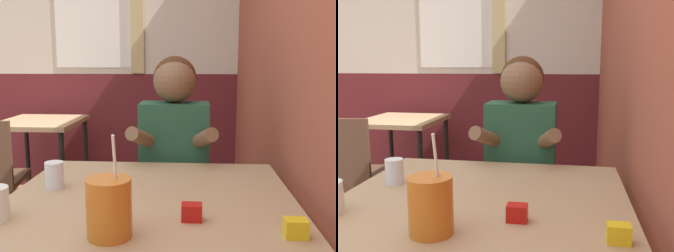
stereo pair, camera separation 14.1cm
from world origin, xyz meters
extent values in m
cube|color=#9E4C38|center=(1.20, 1.30, 1.35)|extent=(0.06, 4.60, 2.70)
cube|color=maroon|center=(0.00, 2.63, 0.55)|extent=(5.33, 0.06, 1.10)
cube|color=white|center=(-0.16, 2.59, 1.55)|extent=(0.70, 0.01, 0.78)
cube|color=tan|center=(0.25, 2.58, 1.55)|extent=(0.12, 0.02, 0.88)
cube|color=tan|center=(0.62, 0.33, 0.73)|extent=(0.99, 0.93, 0.04)
cylinder|color=black|center=(0.17, 0.75, 0.35)|extent=(0.04, 0.04, 0.71)
cylinder|color=black|center=(1.07, 0.75, 0.35)|extent=(0.04, 0.04, 0.71)
cube|color=tan|center=(-0.47, 2.04, 0.73)|extent=(0.62, 0.69, 0.04)
cylinder|color=black|center=(-0.20, 1.73, 0.35)|extent=(0.04, 0.04, 0.71)
cylinder|color=black|center=(-0.74, 2.34, 0.35)|extent=(0.04, 0.04, 0.71)
cylinder|color=black|center=(-0.20, 2.34, 0.35)|extent=(0.04, 0.04, 0.71)
cylinder|color=#4C3323|center=(-0.41, 1.62, 0.21)|extent=(0.03, 0.03, 0.42)
cylinder|color=#4C3323|center=(-0.35, 1.26, 0.21)|extent=(0.03, 0.03, 0.42)
cube|color=#235138|center=(0.67, 0.96, 0.23)|extent=(0.31, 0.20, 0.46)
cube|color=#235138|center=(0.67, 0.96, 0.73)|extent=(0.34, 0.20, 0.55)
sphere|color=#472814|center=(0.67, 0.98, 1.13)|extent=(0.21, 0.21, 0.21)
sphere|color=brown|center=(0.67, 0.96, 1.11)|extent=(0.21, 0.21, 0.21)
cylinder|color=brown|center=(0.54, 0.82, 0.85)|extent=(0.14, 0.27, 0.15)
cylinder|color=brown|center=(0.81, 0.82, 0.85)|extent=(0.14, 0.27, 0.15)
cylinder|color=#C6661E|center=(0.55, 0.04, 0.82)|extent=(0.12, 0.12, 0.16)
cylinder|color=white|center=(0.56, 0.04, 0.95)|extent=(0.01, 0.04, 0.14)
cylinder|color=silver|center=(0.26, 0.41, 0.79)|extent=(0.07, 0.07, 0.10)
cube|color=#B7140F|center=(0.76, 0.16, 0.77)|extent=(0.06, 0.04, 0.05)
cube|color=yellow|center=(1.04, 0.07, 0.77)|extent=(0.06, 0.04, 0.05)
camera|label=1|loc=(0.76, -0.88, 1.20)|focal=40.00mm
camera|label=2|loc=(0.90, -0.86, 1.20)|focal=40.00mm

